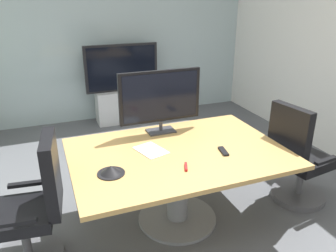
{
  "coord_description": "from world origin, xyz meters",
  "views": [
    {
      "loc": [
        -0.92,
        -2.5,
        2.09
      ],
      "look_at": [
        0.14,
        0.25,
        0.89
      ],
      "focal_mm": 35.8,
      "sensor_mm": 36.0,
      "label": 1
    }
  ],
  "objects_px": {
    "conference_table": "(178,168)",
    "conference_phone": "(111,170)",
    "office_chair_left": "(34,213)",
    "wall_display_unit": "(123,96)",
    "remote_control": "(223,151)",
    "tv_monitor": "(160,98)",
    "office_chair_right": "(297,162)"
  },
  "relations": [
    {
      "from": "conference_table",
      "to": "conference_phone",
      "type": "height_order",
      "value": "conference_phone"
    },
    {
      "from": "conference_table",
      "to": "office_chair_left",
      "type": "distance_m",
      "value": 1.27
    },
    {
      "from": "conference_table",
      "to": "conference_phone",
      "type": "relative_size",
      "value": 8.7
    },
    {
      "from": "wall_display_unit",
      "to": "remote_control",
      "type": "xyz_separation_m",
      "value": [
        0.19,
        -2.98,
        0.31
      ]
    },
    {
      "from": "tv_monitor",
      "to": "wall_display_unit",
      "type": "distance_m",
      "value": 2.43
    },
    {
      "from": "conference_table",
      "to": "wall_display_unit",
      "type": "distance_m",
      "value": 2.82
    },
    {
      "from": "tv_monitor",
      "to": "wall_display_unit",
      "type": "bearing_deg",
      "value": 85.8
    },
    {
      "from": "conference_table",
      "to": "wall_display_unit",
      "type": "bearing_deg",
      "value": 86.31
    },
    {
      "from": "office_chair_right",
      "to": "wall_display_unit",
      "type": "xyz_separation_m",
      "value": [
        -1.08,
        2.96,
        -0.01
      ]
    },
    {
      "from": "office_chair_left",
      "to": "conference_phone",
      "type": "height_order",
      "value": "office_chair_left"
    },
    {
      "from": "wall_display_unit",
      "to": "tv_monitor",
      "type": "bearing_deg",
      "value": -94.2
    },
    {
      "from": "tv_monitor",
      "to": "conference_phone",
      "type": "xyz_separation_m",
      "value": [
        -0.66,
        -0.67,
        -0.33
      ]
    },
    {
      "from": "remote_control",
      "to": "conference_phone",
      "type": "bearing_deg",
      "value": -168.37
    },
    {
      "from": "office_chair_right",
      "to": "tv_monitor",
      "type": "relative_size",
      "value": 1.3
    },
    {
      "from": "office_chair_right",
      "to": "remote_control",
      "type": "bearing_deg",
      "value": 83.19
    },
    {
      "from": "conference_table",
      "to": "office_chair_left",
      "type": "relative_size",
      "value": 1.76
    },
    {
      "from": "conference_phone",
      "to": "office_chair_right",
      "type": "bearing_deg",
      "value": 1.05
    },
    {
      "from": "tv_monitor",
      "to": "remote_control",
      "type": "relative_size",
      "value": 4.94
    },
    {
      "from": "office_chair_right",
      "to": "remote_control",
      "type": "xyz_separation_m",
      "value": [
        -0.89,
        -0.02,
        0.3
      ]
    },
    {
      "from": "conference_table",
      "to": "wall_display_unit",
      "type": "xyz_separation_m",
      "value": [
        0.18,
        2.82,
        -0.13
      ]
    },
    {
      "from": "wall_display_unit",
      "to": "conference_phone",
      "type": "distance_m",
      "value": 3.13
    },
    {
      "from": "conference_table",
      "to": "office_chair_left",
      "type": "height_order",
      "value": "office_chair_left"
    },
    {
      "from": "conference_table",
      "to": "remote_control",
      "type": "height_order",
      "value": "remote_control"
    },
    {
      "from": "tv_monitor",
      "to": "remote_control",
      "type": "distance_m",
      "value": 0.83
    },
    {
      "from": "conference_phone",
      "to": "remote_control",
      "type": "bearing_deg",
      "value": 0.88
    },
    {
      "from": "office_chair_right",
      "to": "conference_phone",
      "type": "relative_size",
      "value": 4.95
    },
    {
      "from": "office_chair_right",
      "to": "tv_monitor",
      "type": "height_order",
      "value": "tv_monitor"
    },
    {
      "from": "conference_table",
      "to": "office_chair_left",
      "type": "xyz_separation_m",
      "value": [
        -1.26,
        -0.07,
        -0.11
      ]
    },
    {
      "from": "remote_control",
      "to": "tv_monitor",
      "type": "bearing_deg",
      "value": 129.6
    },
    {
      "from": "conference_table",
      "to": "tv_monitor",
      "type": "xyz_separation_m",
      "value": [
        0.01,
        0.49,
        0.53
      ]
    },
    {
      "from": "office_chair_right",
      "to": "conference_phone",
      "type": "xyz_separation_m",
      "value": [
        -1.91,
        -0.04,
        0.32
      ]
    },
    {
      "from": "conference_table",
      "to": "remote_control",
      "type": "relative_size",
      "value": 11.26
    }
  ]
}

